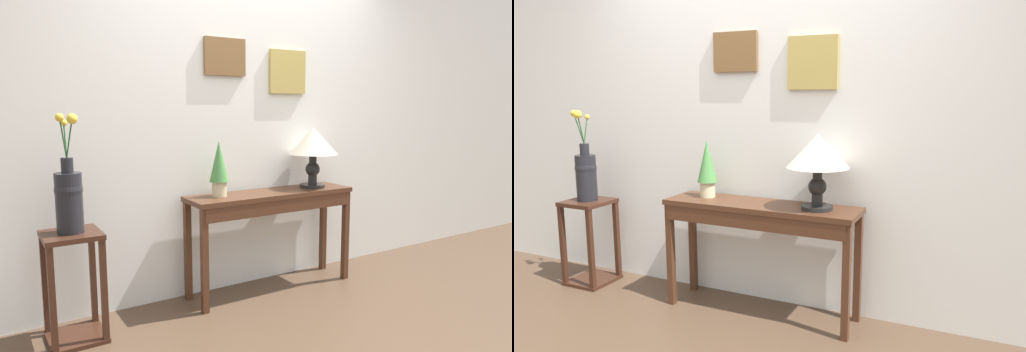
{
  "view_description": "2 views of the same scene",
  "coord_description": "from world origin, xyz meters",
  "views": [
    {
      "loc": [
        -1.84,
        -1.78,
        1.37
      ],
      "look_at": [
        -0.01,
        1.17,
        0.88
      ],
      "focal_mm": 32.73,
      "sensor_mm": 36.0,
      "label": 1
    },
    {
      "loc": [
        1.41,
        -1.71,
        1.48
      ],
      "look_at": [
        0.12,
        1.14,
        0.94
      ],
      "focal_mm": 34.03,
      "sensor_mm": 36.0,
      "label": 2
    }
  ],
  "objects": [
    {
      "name": "back_wall_with_art",
      "position": [
        0.0,
        1.36,
        1.4
      ],
      "size": [
        9.0,
        0.13,
        2.8
      ],
      "color": "silver",
      "rests_on": "ground"
    },
    {
      "name": "console_table",
      "position": [
        0.08,
        1.07,
        0.65
      ],
      "size": [
        1.32,
        0.34,
        0.76
      ],
      "color": "#472819",
      "rests_on": "ground"
    },
    {
      "name": "pedestal_stand_left",
      "position": [
        -1.37,
        1.03,
        0.33
      ],
      "size": [
        0.33,
        0.33,
        0.66
      ],
      "color": "#381E14",
      "rests_on": "ground"
    },
    {
      "name": "table_lamp",
      "position": [
        0.47,
        1.09,
        1.1
      ],
      "size": [
        0.39,
        0.39,
        0.47
      ],
      "color": "black",
      "rests_on": "console_table"
    },
    {
      "name": "potted_plant_on_console",
      "position": [
        -0.35,
        1.13,
        0.98
      ],
      "size": [
        0.14,
        0.14,
        0.4
      ],
      "color": "beige",
      "rests_on": "console_table"
    },
    {
      "name": "flower_vase_tall",
      "position": [
        -1.37,
        1.03,
        0.88
      ],
      "size": [
        0.16,
        0.18,
        0.69
      ],
      "color": "black",
      "rests_on": "pedestal_stand_left"
    }
  ]
}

